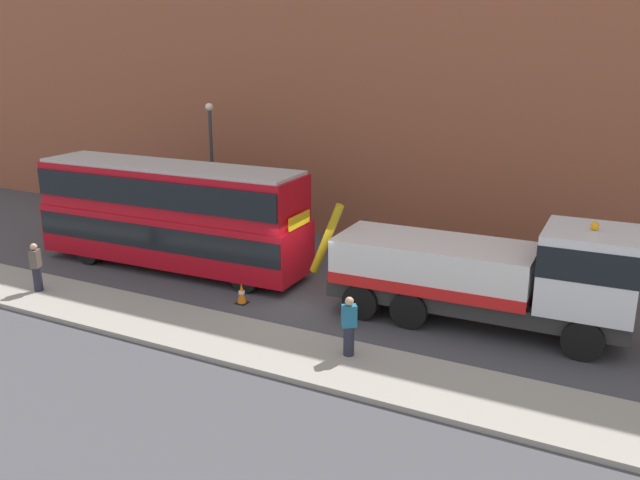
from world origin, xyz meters
name	(u,v)px	position (x,y,z in m)	size (l,w,h in m)	color
ground_plane	(315,298)	(0.00, 0.00, 0.00)	(120.00, 120.00, 0.00)	#424247
near_kerb	(248,342)	(0.00, -4.20, 0.07)	(60.00, 2.80, 0.15)	gray
building_facade	(403,51)	(0.00, 7.69, 8.07)	(60.00, 1.50, 16.00)	#935138
recovery_tow_truck	(491,273)	(5.86, 0.30, 1.76)	(10.18, 2.92, 3.67)	#2D2D2D
double_decker_bus	(171,212)	(-6.37, 0.28, 2.23)	(11.11, 2.90, 4.06)	#B70C19
pedestrian_onlooker	(36,268)	(-8.67, -4.16, 0.99)	(0.41, 0.47, 1.71)	#232333
pedestrian_bystander	(349,327)	(3.00, -3.71, 0.99)	(0.48, 0.45, 1.71)	#232333
traffic_cone_near_bus	(242,294)	(-1.94, -1.61, 0.34)	(0.36, 0.36, 0.72)	orange
traffic_cone_midway	(349,316)	(2.05, -1.65, 0.34)	(0.36, 0.36, 0.72)	orange
street_lamp	(212,156)	(-8.21, 5.50, 3.47)	(0.36, 0.36, 5.83)	#38383D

